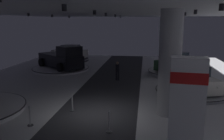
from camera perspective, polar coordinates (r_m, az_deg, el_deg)
The scene contains 16 objects.
ground at distance 13.21m, azimuth -3.68°, elevation -10.37°, with size 24.00×44.00×0.06m.
ceiling_with_spotlights at distance 12.28m, azimuth -4.03°, elevation 14.54°, with size 24.00×44.00×0.39m.
column_right at distance 12.76m, azimuth 13.52°, elevation 1.51°, with size 1.16×1.16×5.50m.
brand_sign_pylon at distance 8.28m, azimuth 17.14°, elevation -9.69°, with size 1.33×0.78×3.81m.
display_platform_deep_left at distance 30.76m, azimuth -9.92°, elevation 2.50°, with size 4.81×4.81×0.30m.
display_car_deep_left at distance 30.62m, azimuth -9.93°, elevation 4.16°, with size 4.41×2.70×1.71m.
display_platform_far_right at distance 23.27m, azimuth 14.88°, elevation -0.50°, with size 5.18×5.18×0.37m.
display_car_far_right at distance 23.07m, azimuth 14.95°, elevation 1.76°, with size 4.22×4.27×1.71m.
display_platform_mid_right at distance 17.74m, azimuth 18.57°, elevation -4.70°, with size 5.12×5.12×0.22m.
display_car_mid_right at distance 17.55m, azimuth 18.70°, elevation -1.98°, with size 3.15×4.54×1.71m.
display_platform_far_left at distance 25.08m, azimuth -12.02°, elevation 0.35°, with size 5.68×5.68×0.25m.
pickup_truck_far_left at distance 24.63m, azimuth -11.74°, elevation 2.63°, with size 5.43×4.98×2.30m.
visitor_walking_near at distance 20.08m, azimuth 1.29°, elevation 0.05°, with size 0.32×0.32×1.59m.
stanchion_a at distance 11.00m, azimuth -0.69°, elevation -12.78°, with size 0.28×0.28×1.01m.
stanchion_b at distance 13.61m, azimuth -9.36°, elevation -8.06°, with size 0.28×0.28×1.01m.
stanchion_c at distance 12.27m, azimuth -18.86°, elevation -10.79°, with size 0.28×0.28×1.01m.
Camera 1 is at (2.50, -12.00, 4.90)m, focal length 38.63 mm.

